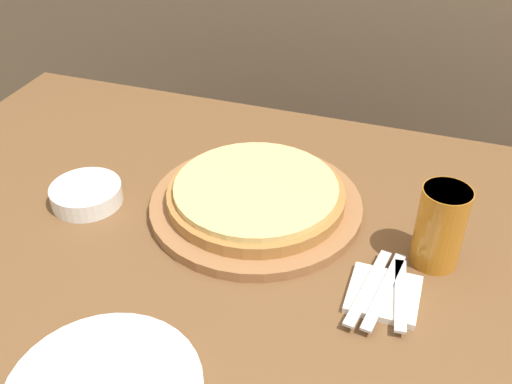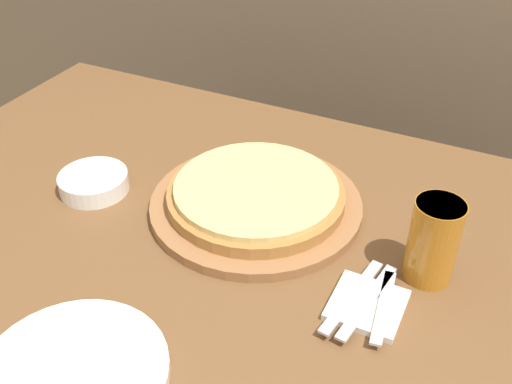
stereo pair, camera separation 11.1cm
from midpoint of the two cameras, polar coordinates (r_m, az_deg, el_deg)
The scene contains 8 objects.
dining_table at distance 1.33m, azimuth -4.84°, elevation -17.80°, with size 1.46×1.03×0.76m.
pizza_on_board at distance 1.12m, azimuth -2.84°, elevation -0.73°, with size 0.40×0.40×0.06m.
beer_glass at distance 1.00m, azimuth 14.21°, elevation -3.07°, with size 0.08×0.08×0.15m.
side_bowl at distance 1.20m, azimuth -18.43°, elevation -0.30°, with size 0.13×0.13×0.04m.
napkin_stack at distance 0.96m, azimuth 8.84°, elevation -9.76°, with size 0.11×0.11×0.01m.
fork at distance 0.96m, azimuth 7.41°, elevation -9.10°, with size 0.05×0.18×0.00m.
dinner_knife at distance 0.96m, azimuth 8.89°, elevation -9.40°, with size 0.04×0.18×0.00m.
spoon at distance 0.96m, azimuth 10.37°, elevation -9.71°, with size 0.04×0.16×0.00m.
Camera 1 is at (0.30, -0.73, 1.45)m, focal length 42.00 mm.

